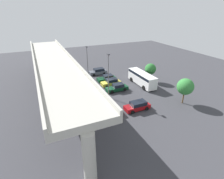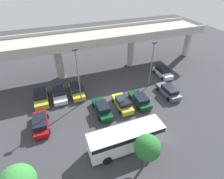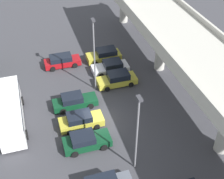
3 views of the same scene
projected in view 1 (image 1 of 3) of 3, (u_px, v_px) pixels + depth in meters
ground_plane at (104, 87)px, 39.48m from camera, size 91.49×91.49×0.00m
highway_overpass at (54, 66)px, 33.03m from camera, size 44.01×7.01×7.73m
parked_car_0 at (137, 106)px, 30.46m from camera, size 2.03×4.60×1.55m
parked_car_1 at (101, 105)px, 30.91m from camera, size 2.26×4.61×1.46m
parked_car_2 at (96, 98)px, 33.19m from camera, size 2.16×4.73×1.61m
parked_car_3 at (117, 88)px, 37.40m from camera, size 2.00×4.81×1.57m
parked_car_4 at (111, 82)px, 39.99m from camera, size 2.04×4.47×1.58m
parked_car_5 at (107, 78)px, 42.37m from camera, size 2.15×4.49×1.51m
parked_car_6 at (98, 71)px, 46.67m from camera, size 2.08×4.61×1.59m
parked_car_7 at (75, 71)px, 46.77m from camera, size 2.04×4.41×1.67m
parked_car_8 at (107, 112)px, 28.62m from camera, size 2.22×4.47×1.64m
shuttle_bus at (142, 78)px, 39.97m from camera, size 8.61×2.63×2.85m
lamp_post_near_aisle at (108, 74)px, 32.48m from camera, size 0.70×0.35×8.88m
lamp_post_mid_lot at (87, 60)px, 42.35m from camera, size 0.70×0.35×8.01m
tree_front_left at (185, 87)px, 31.41m from camera, size 2.99×2.99×4.88m
tree_front_centre at (150, 69)px, 41.14m from camera, size 2.61×2.61×4.42m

